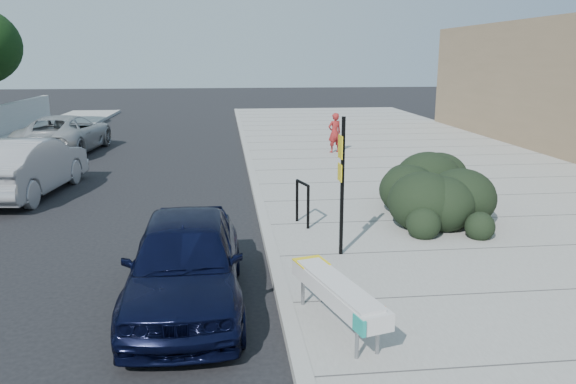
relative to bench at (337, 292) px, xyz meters
name	(u,v)px	position (x,y,z in m)	size (l,w,h in m)	color
ground	(274,264)	(-0.60, 2.83, -0.66)	(120.00, 120.00, 0.00)	black
sidewalk_near	(457,190)	(5.00, 7.83, -0.59)	(11.20, 50.00, 0.15)	gray
curb_near	(257,195)	(-0.60, 7.83, -0.58)	(0.22, 50.00, 0.17)	#9E9E99
bench	(337,292)	(0.00, 0.00, 0.00)	(0.99, 2.20, 0.65)	gray
bike_rack	(303,199)	(0.20, 4.75, 0.06)	(0.22, 0.64, 0.96)	black
sign_post	(342,178)	(0.63, 2.83, 0.93)	(0.09, 0.29, 2.54)	black
hedge	(437,182)	(3.40, 5.33, 0.24)	(2.00, 3.99, 1.50)	black
sedan_navy	(185,261)	(-2.07, 1.24, 0.05)	(1.69, 4.21, 1.43)	black
wagon_silver	(26,166)	(-6.83, 8.87, 0.13)	(1.69, 4.84, 1.59)	#A7A7AC
suv_silver	(65,134)	(-7.68, 16.07, 0.08)	(2.47, 5.36, 1.49)	#A0A2A5
pedestrian	(335,133)	(2.71, 14.00, 0.24)	(0.55, 0.36, 1.50)	maroon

